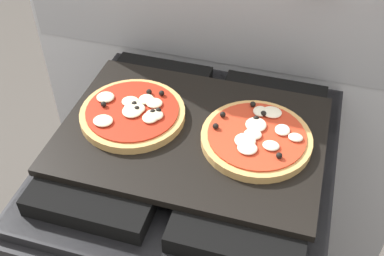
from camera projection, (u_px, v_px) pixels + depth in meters
name	position (u px, v px, depth m)	size (l,w,h in m)	color
kitchen_backsplash	(227.00, 86.00, 1.31)	(1.10, 0.09, 1.55)	silver
stove	(192.00, 256.00, 1.30)	(0.60, 0.64, 0.90)	black
baking_tray	(192.00, 134.00, 0.99)	(0.54, 0.38, 0.02)	black
pizza_left	(133.00, 113.00, 1.01)	(0.22, 0.22, 0.03)	tan
pizza_right	(257.00, 137.00, 0.95)	(0.22, 0.22, 0.03)	tan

